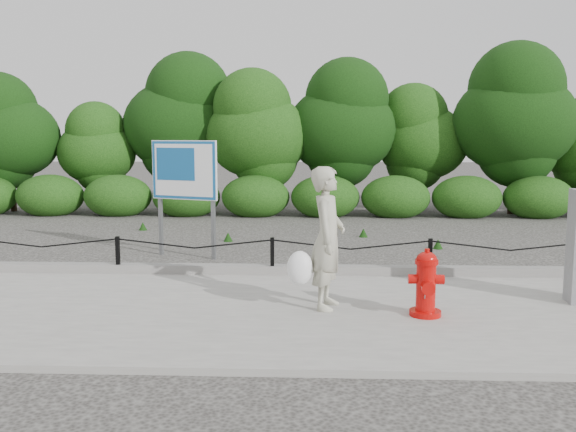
# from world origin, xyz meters

# --- Properties ---
(ground) EXTENTS (90.00, 90.00, 0.00)m
(ground) POSITION_xyz_m (0.00, 0.00, 0.00)
(ground) COLOR #2D2B28
(ground) RESTS_ON ground
(sidewalk) EXTENTS (14.00, 4.00, 0.08)m
(sidewalk) POSITION_xyz_m (0.00, -2.00, 0.04)
(sidewalk) COLOR gray
(sidewalk) RESTS_ON ground
(curb) EXTENTS (14.00, 0.22, 0.14)m
(curb) POSITION_xyz_m (0.00, 0.05, 0.15)
(curb) COLOR slate
(curb) RESTS_ON sidewalk
(chain_barrier) EXTENTS (10.06, 0.06, 0.60)m
(chain_barrier) POSITION_xyz_m (0.00, 0.00, 0.46)
(chain_barrier) COLOR black
(chain_barrier) RESTS_ON sidewalk
(treeline) EXTENTS (20.13, 3.86, 4.85)m
(treeline) POSITION_xyz_m (0.47, 8.93, 2.58)
(treeline) COLOR black
(treeline) RESTS_ON ground
(fire_hydrant) EXTENTS (0.44, 0.45, 0.84)m
(fire_hydrant) POSITION_xyz_m (2.04, -2.18, 0.48)
(fire_hydrant) COLOR #B80906
(fire_hydrant) RESTS_ON sidewalk
(pedestrian) EXTENTS (0.79, 0.74, 1.82)m
(pedestrian) POSITION_xyz_m (0.81, -1.88, 0.97)
(pedestrian) COLOR #AAA892
(pedestrian) RESTS_ON sidewalk
(advertising_sign) EXTENTS (1.31, 0.54, 2.20)m
(advertising_sign) POSITION_xyz_m (-1.76, 1.73, 1.55)
(advertising_sign) COLOR slate
(advertising_sign) RESTS_ON ground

